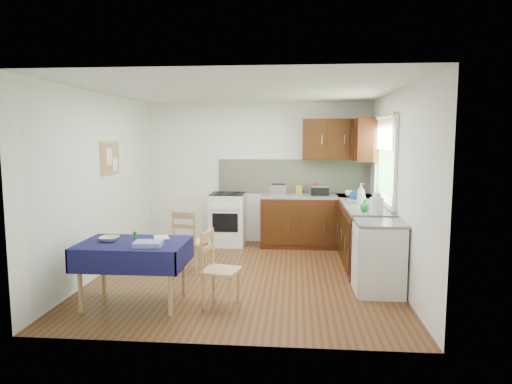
# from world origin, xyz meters

# --- Properties ---
(floor) EXTENTS (4.20, 4.20, 0.00)m
(floor) POSITION_xyz_m (0.00, 0.00, 0.00)
(floor) COLOR #442912
(floor) RESTS_ON ground
(ceiling) EXTENTS (4.00, 4.20, 0.02)m
(ceiling) POSITION_xyz_m (0.00, 0.00, 2.50)
(ceiling) COLOR silver
(ceiling) RESTS_ON wall_back
(wall_back) EXTENTS (4.00, 0.02, 2.50)m
(wall_back) POSITION_xyz_m (0.00, 2.10, 1.25)
(wall_back) COLOR white
(wall_back) RESTS_ON ground
(wall_front) EXTENTS (4.00, 0.02, 2.50)m
(wall_front) POSITION_xyz_m (0.00, -2.10, 1.25)
(wall_front) COLOR white
(wall_front) RESTS_ON ground
(wall_left) EXTENTS (0.02, 4.20, 2.50)m
(wall_left) POSITION_xyz_m (-2.00, 0.00, 1.25)
(wall_left) COLOR silver
(wall_left) RESTS_ON ground
(wall_right) EXTENTS (0.02, 4.20, 2.50)m
(wall_right) POSITION_xyz_m (2.00, 0.00, 1.25)
(wall_right) COLOR white
(wall_right) RESTS_ON ground
(base_cabinets) EXTENTS (1.90, 2.30, 0.86)m
(base_cabinets) POSITION_xyz_m (1.36, 1.26, 0.43)
(base_cabinets) COLOR black
(base_cabinets) RESTS_ON ground
(worktop_back) EXTENTS (1.90, 0.60, 0.04)m
(worktop_back) POSITION_xyz_m (1.05, 1.80, 0.88)
(worktop_back) COLOR slate
(worktop_back) RESTS_ON base_cabinets
(worktop_right) EXTENTS (0.60, 1.70, 0.04)m
(worktop_right) POSITION_xyz_m (1.70, 0.65, 0.88)
(worktop_right) COLOR slate
(worktop_right) RESTS_ON base_cabinets
(worktop_corner) EXTENTS (0.60, 0.60, 0.04)m
(worktop_corner) POSITION_xyz_m (1.70, 1.80, 0.88)
(worktop_corner) COLOR slate
(worktop_corner) RESTS_ON base_cabinets
(splashback) EXTENTS (2.70, 0.02, 0.60)m
(splashback) POSITION_xyz_m (0.65, 2.08, 1.20)
(splashback) COLOR beige
(splashback) RESTS_ON wall_back
(upper_cabinets) EXTENTS (1.20, 0.85, 0.70)m
(upper_cabinets) POSITION_xyz_m (1.52, 1.80, 1.85)
(upper_cabinets) COLOR black
(upper_cabinets) RESTS_ON wall_back
(stove) EXTENTS (0.60, 0.61, 0.92)m
(stove) POSITION_xyz_m (-0.50, 1.80, 0.46)
(stove) COLOR white
(stove) RESTS_ON ground
(window) EXTENTS (0.04, 1.48, 1.26)m
(window) POSITION_xyz_m (1.97, 0.70, 1.65)
(window) COLOR #2D5F27
(window) RESTS_ON wall_right
(fridge) EXTENTS (0.58, 0.60, 0.89)m
(fridge) POSITION_xyz_m (1.70, -0.55, 0.44)
(fridge) COLOR white
(fridge) RESTS_ON ground
(corkboard) EXTENTS (0.04, 0.62, 0.47)m
(corkboard) POSITION_xyz_m (-1.97, 0.30, 1.60)
(corkboard) COLOR tan
(corkboard) RESTS_ON wall_left
(dining_table) EXTENTS (1.19, 0.81, 0.72)m
(dining_table) POSITION_xyz_m (-1.13, -1.16, 0.62)
(dining_table) COLOR #0F113C
(dining_table) RESTS_ON ground
(chair_far) EXTENTS (0.48, 0.48, 0.90)m
(chair_far) POSITION_xyz_m (-0.80, 0.09, 0.48)
(chair_far) COLOR tan
(chair_far) RESTS_ON ground
(chair_near) EXTENTS (0.45, 0.45, 0.86)m
(chair_near) POSITION_xyz_m (-0.18, -1.14, 0.46)
(chair_near) COLOR tan
(chair_near) RESTS_ON ground
(toaster) EXTENTS (0.27, 0.16, 0.20)m
(toaster) POSITION_xyz_m (0.39, 1.71, 0.99)
(toaster) COLOR #B8B8BD
(toaster) RESTS_ON worktop_back
(sandwich_press) EXTENTS (0.30, 0.26, 0.17)m
(sandwich_press) POSITION_xyz_m (1.10, 1.82, 0.98)
(sandwich_press) COLOR black
(sandwich_press) RESTS_ON worktop_back
(sauce_bottle) EXTENTS (0.05, 0.05, 0.23)m
(sauce_bottle) POSITION_xyz_m (1.02, 1.75, 1.02)
(sauce_bottle) COLOR #B00E12
(sauce_bottle) RESTS_ON worktop_back
(yellow_packet) EXTENTS (0.11, 0.08, 0.14)m
(yellow_packet) POSITION_xyz_m (0.75, 1.96, 0.97)
(yellow_packet) COLOR gold
(yellow_packet) RESTS_ON worktop_back
(dish_rack) EXTENTS (0.47, 0.35, 0.22)m
(dish_rack) POSITION_xyz_m (1.72, 1.03, 0.93)
(dish_rack) COLOR gray
(dish_rack) RESTS_ON worktop_right
(kettle) EXTENTS (0.18, 0.18, 0.30)m
(kettle) POSITION_xyz_m (1.73, -0.10, 1.03)
(kettle) COLOR white
(kettle) RESTS_ON worktop_right
(cup) EXTENTS (0.15, 0.15, 0.10)m
(cup) POSITION_xyz_m (1.58, 1.70, 0.95)
(cup) COLOR white
(cup) RESTS_ON worktop_back
(soap_bottle_a) EXTENTS (0.17, 0.17, 0.31)m
(soap_bottle_a) POSITION_xyz_m (1.65, 0.77, 1.06)
(soap_bottle_a) COLOR white
(soap_bottle_a) RESTS_ON worktop_right
(soap_bottle_b) EXTENTS (0.12, 0.12, 0.20)m
(soap_bottle_b) POSITION_xyz_m (1.60, 1.20, 1.00)
(soap_bottle_b) COLOR #1D53AC
(soap_bottle_b) RESTS_ON worktop_right
(soap_bottle_c) EXTENTS (0.18, 0.18, 0.16)m
(soap_bottle_c) POSITION_xyz_m (1.61, 0.10, 0.98)
(soap_bottle_c) COLOR #238038
(soap_bottle_c) RESTS_ON worktop_right
(plate_bowl) EXTENTS (0.22, 0.22, 0.05)m
(plate_bowl) POSITION_xyz_m (-1.42, -1.14, 0.75)
(plate_bowl) COLOR beige
(plate_bowl) RESTS_ON dining_table
(book) EXTENTS (0.24, 0.28, 0.02)m
(book) POSITION_xyz_m (-0.95, -0.99, 0.73)
(book) COLOR white
(book) RESTS_ON dining_table
(spice_jar) EXTENTS (0.04, 0.04, 0.09)m
(spice_jar) POSITION_xyz_m (-1.16, -1.00, 0.76)
(spice_jar) COLOR #227E2B
(spice_jar) RESTS_ON dining_table
(tea_towel) EXTENTS (0.32, 0.26, 0.05)m
(tea_towel) POSITION_xyz_m (-0.90, -1.33, 0.75)
(tea_towel) COLOR #282C95
(tea_towel) RESTS_ON dining_table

